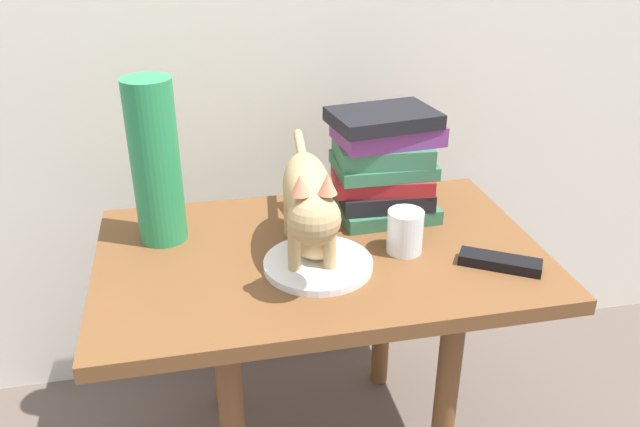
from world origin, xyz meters
The scene contains 8 objects.
side_table centered at (0.00, 0.00, 0.46)m, with size 0.86×0.54×0.53m.
plate centered at (-0.02, -0.06, 0.54)m, with size 0.20×0.20×0.01m, color white.
bread_roll centered at (-0.02, -0.05, 0.57)m, with size 0.08×0.06×0.05m, color #E0BC7A.
cat centered at (-0.03, -0.03, 0.66)m, with size 0.12×0.48×0.23m.
book_stack centered at (0.16, 0.13, 0.65)m, with size 0.24×0.18×0.23m.
green_vase centered at (-0.30, 0.12, 0.70)m, with size 0.09×0.09×0.33m, color #288C51.
candle_jar centered at (0.16, -0.04, 0.57)m, with size 0.07×0.07×0.08m.
tv_remote centered at (0.32, -0.13, 0.54)m, with size 0.15×0.04×0.02m, color black.
Camera 1 is at (-0.23, -1.08, 1.16)m, focal length 36.33 mm.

